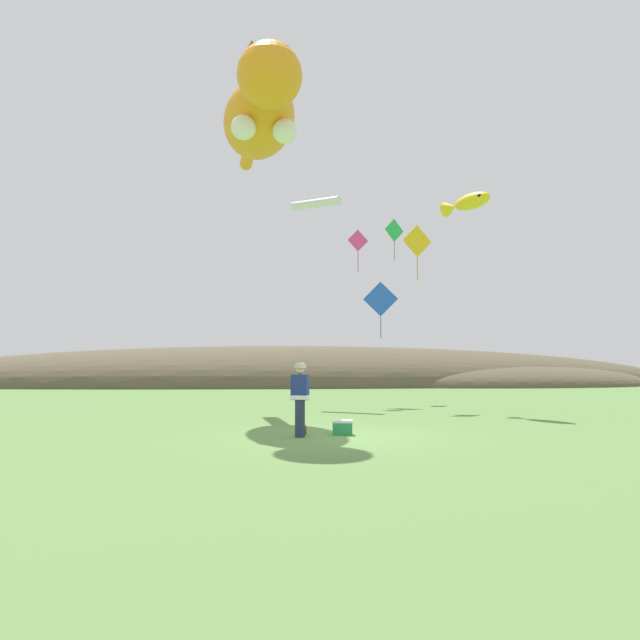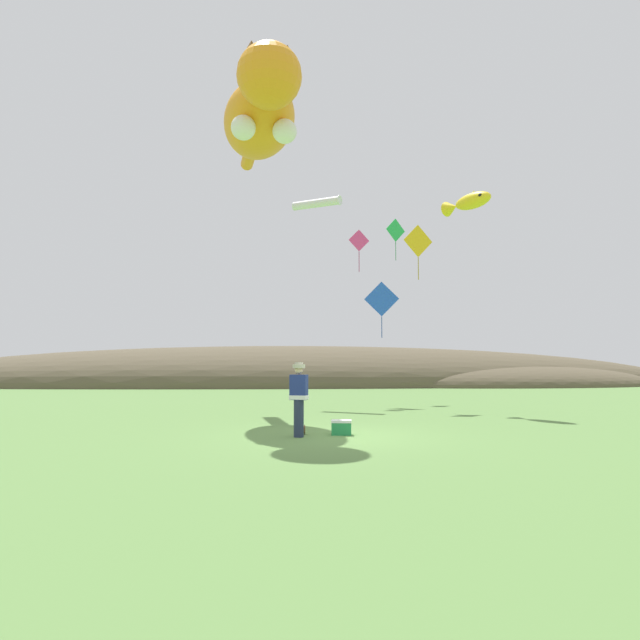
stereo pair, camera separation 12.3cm
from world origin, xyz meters
The scene contains 12 objects.
ground_plane centered at (0.00, 0.00, 0.00)m, with size 120.00×120.00×0.00m, color #5B8442.
distant_hill_ridge centered at (2.06, 30.06, 0.00)m, with size 62.26×13.96×5.99m.
festival_attendant centered at (-0.82, -0.06, 0.95)m, with size 0.48×0.39×1.77m.
kite_spool centered at (-0.70, 0.42, 0.12)m, with size 0.12×0.24×0.24m.
picnic_cooler centered at (0.24, 0.26, 0.18)m, with size 0.53×0.39×0.36m.
kite_giant_cat centered at (-1.92, 4.64, 9.95)m, with size 2.97×8.33×2.54m.
kite_fish_windsock centered at (5.85, 6.94, 7.81)m, with size 1.56×2.26×0.69m.
kite_tube_streamer centered at (0.37, 10.41, 8.64)m, with size 2.15×1.50×0.44m.
kite_diamond_green centered at (4.31, 12.84, 8.07)m, with size 1.02×0.53×2.04m.
kite_diamond_gold centered at (4.20, 8.11, 6.54)m, with size 1.25×0.39×2.20m.
kite_diamond_pink centered at (2.20, 10.51, 7.03)m, with size 0.94×0.23×1.86m.
kite_diamond_blue centered at (3.03, 9.76, 4.40)m, with size 1.43×0.36×2.37m.
Camera 2 is at (-1.35, -13.76, 1.79)m, focal length 32.00 mm.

